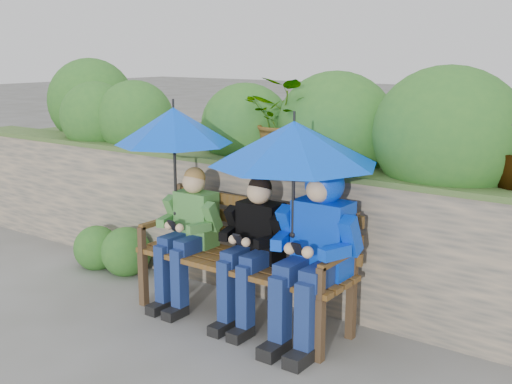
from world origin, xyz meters
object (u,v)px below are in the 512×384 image
Objects in this scene: boy_left at (188,229)px; umbrella_right at (294,143)px; park_bench at (247,252)px; umbrella_left at (174,126)px; boy_right at (315,242)px; boy_middle at (253,243)px.

umbrella_right reaches higher than boy_left.
umbrella_left is (-0.62, -0.05, 0.84)m from park_bench.
boy_right is at bearing -6.43° from park_bench.
boy_middle is at bearing -179.88° from boy_right.
boy_right reaches higher than park_bench.
boy_middle is at bearing -34.06° from park_bench.
boy_right is at bearing 0.03° from boy_left.
boy_middle reaches higher than boy_left.
boy_middle is at bearing -1.64° from umbrella_left.
park_bench is 1.88× the size of umbrella_left.
boy_middle is 0.90× the size of boy_right.
park_bench is 0.62m from boy_right.
boy_left is 0.76m from umbrella_left.
umbrella_right is (1.04, -0.03, -0.03)m from umbrella_left.
boy_left is 1.08m from boy_right.
boy_right is at bearing -0.93° from umbrella_left.
umbrella_left is at bearing 178.36° from boy_middle.
umbrella_left is 0.79× the size of umbrella_right.
umbrella_right reaches higher than boy_middle.
umbrella_left reaches higher than boy_right.
boy_middle is at bearing 178.59° from umbrella_right.
boy_right is 1.34× the size of umbrella_left.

